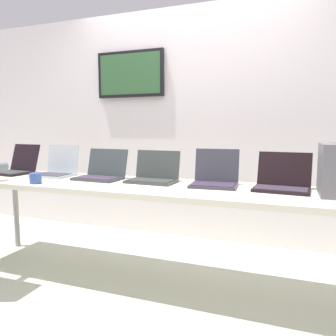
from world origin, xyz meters
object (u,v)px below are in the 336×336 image
at_px(laptop_station_1, 57,169).
at_px(laptop_station_4, 215,177).
at_px(workbench, 147,191).
at_px(laptop_station_3, 154,175).
at_px(laptop_station_2, 101,172).
at_px(laptop_station_5, 282,181).
at_px(laptop_station_0, 16,167).
at_px(coffee_mug, 36,178).

xyz_separation_m(laptop_station_1, laptop_station_4, (1.42, -0.01, -0.00)).
xyz_separation_m(workbench, laptop_station_3, (0.00, 0.13, 0.10)).
bearing_deg(laptop_station_2, workbench, -14.37).
distance_m(workbench, laptop_station_5, 0.97).
height_order(laptop_station_0, laptop_station_5, laptop_station_0).
xyz_separation_m(laptop_station_1, coffee_mug, (0.12, -0.39, -0.02)).
relative_size(workbench, laptop_station_3, 8.47).
relative_size(laptop_station_5, coffee_mug, 4.36).
distance_m(workbench, laptop_station_3, 0.17).
relative_size(workbench, coffee_mug, 37.25).
bearing_deg(laptop_station_4, laptop_station_0, 179.65).
bearing_deg(laptop_station_4, workbench, -164.72).
relative_size(laptop_station_2, laptop_station_3, 1.01).
bearing_deg(coffee_mug, workbench, 17.17).
bearing_deg(laptop_station_3, laptop_station_1, 179.45).
height_order(laptop_station_4, coffee_mug, laptop_station_4).
relative_size(workbench, laptop_station_2, 8.39).
relative_size(laptop_station_1, laptop_station_2, 0.82).
xyz_separation_m(laptop_station_0, laptop_station_2, (0.93, -0.03, -0.00)).
bearing_deg(coffee_mug, laptop_station_0, 145.74).
height_order(laptop_station_1, laptop_station_3, laptop_station_1).
xyz_separation_m(workbench, laptop_station_0, (-1.39, 0.14, 0.11)).
relative_size(laptop_station_2, coffee_mug, 4.44).
bearing_deg(laptop_station_5, laptop_station_0, 179.62).
bearing_deg(laptop_station_5, coffee_mug, -167.87).
bearing_deg(laptop_station_3, laptop_station_2, -178.00).
height_order(laptop_station_0, laptop_station_4, laptop_station_0).
bearing_deg(workbench, laptop_station_1, 171.25).
relative_size(laptop_station_1, laptop_station_3, 0.83).
relative_size(laptop_station_4, laptop_station_5, 0.91).
xyz_separation_m(laptop_station_0, laptop_station_4, (1.87, -0.01, -0.00)).
bearing_deg(laptop_station_5, laptop_station_2, -179.59).
relative_size(laptop_station_0, laptop_station_4, 1.06).
bearing_deg(coffee_mug, laptop_station_3, 25.40).
xyz_separation_m(laptop_station_3, coffee_mug, (-0.81, -0.38, -0.02)).
distance_m(laptop_station_2, laptop_station_5, 1.41).
relative_size(laptop_station_4, coffee_mug, 3.95).
bearing_deg(coffee_mug, laptop_station_1, 107.14).
xyz_separation_m(laptop_station_0, coffee_mug, (0.58, -0.39, -0.02)).
relative_size(laptop_station_2, laptop_station_5, 1.02).
bearing_deg(laptop_station_4, laptop_station_2, -179.13).
xyz_separation_m(laptop_station_2, laptop_station_4, (0.95, 0.01, 0.00)).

